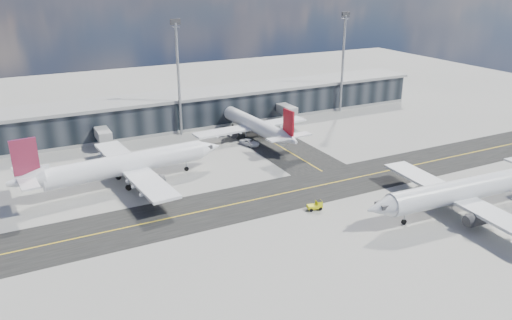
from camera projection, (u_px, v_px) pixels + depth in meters
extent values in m
plane|color=gray|center=(270.00, 207.00, 88.99)|extent=(300.00, 300.00, 0.00)
cube|color=black|center=(259.00, 199.00, 92.32)|extent=(180.00, 14.00, 0.02)
cube|color=black|center=(266.00, 138.00, 125.81)|extent=(14.00, 50.00, 0.02)
cube|color=yellow|center=(259.00, 198.00, 92.32)|extent=(180.00, 0.25, 0.01)
cube|color=yellow|center=(266.00, 138.00, 125.80)|extent=(0.25, 50.00, 0.01)
cube|color=black|center=(172.00, 113.00, 133.46)|extent=(150.00, 12.00, 8.00)
cube|color=gray|center=(171.00, 97.00, 131.91)|extent=(152.00, 13.00, 0.80)
cube|color=gray|center=(173.00, 126.00, 134.73)|extent=(150.00, 12.20, 0.80)
cube|color=gray|center=(102.00, 133.00, 118.49)|extent=(3.00, 10.00, 2.40)
cylinder|color=gray|center=(107.00, 148.00, 115.13)|extent=(0.60, 0.60, 2.40)
cube|color=gray|center=(284.00, 109.00, 139.67)|extent=(3.00, 10.00, 2.40)
cylinder|color=gray|center=(293.00, 121.00, 136.31)|extent=(0.60, 0.60, 2.40)
cylinder|color=gray|center=(179.00, 81.00, 124.09)|extent=(0.70, 0.70, 28.00)
cube|color=#2D2D30|center=(175.00, 22.00, 119.08)|extent=(2.50, 0.50, 1.40)
cylinder|color=gray|center=(343.00, 65.00, 145.27)|extent=(0.70, 0.70, 28.00)
cube|color=#2D2D30|center=(346.00, 14.00, 140.26)|extent=(2.50, 0.50, 1.40)
cylinder|color=white|center=(127.00, 164.00, 97.43)|extent=(31.65, 7.12, 4.19)
cone|color=white|center=(208.00, 148.00, 106.33)|extent=(5.60, 4.66, 4.19)
cone|color=white|center=(26.00, 181.00, 88.05)|extent=(6.65, 4.76, 4.19)
cube|color=white|center=(133.00, 168.00, 98.32)|extent=(8.56, 35.92, 0.52)
cylinder|color=#2D2D30|center=(128.00, 163.00, 104.22)|extent=(4.60, 2.81, 2.41)
cylinder|color=#2D2D30|center=(150.00, 183.00, 94.29)|extent=(4.60, 2.81, 2.41)
cube|color=silver|center=(127.00, 159.00, 103.92)|extent=(2.12, 0.61, 0.84)
cube|color=silver|center=(149.00, 179.00, 93.99)|extent=(2.12, 0.61, 0.84)
cube|color=#631A3F|center=(25.00, 157.00, 86.76)|extent=(4.42, 0.88, 6.49)
cube|color=white|center=(25.00, 177.00, 87.83)|extent=(4.10, 12.78, 0.37)
cube|color=#2D2D30|center=(206.00, 146.00, 105.92)|extent=(2.30, 2.49, 0.73)
cylinder|color=gray|center=(186.00, 165.00, 104.75)|extent=(0.27, 0.27, 2.09)
cylinder|color=black|center=(187.00, 169.00, 105.03)|extent=(0.97, 0.45, 0.94)
cylinder|color=black|center=(118.00, 177.00, 100.66)|extent=(1.20, 0.63, 1.15)
cylinder|color=black|center=(129.00, 187.00, 95.70)|extent=(1.20, 0.63, 1.15)
cylinder|color=white|center=(253.00, 124.00, 124.87)|extent=(5.49, 27.46, 3.64)
cone|color=white|center=(225.00, 110.00, 137.29)|extent=(3.94, 4.78, 3.64)
cone|color=white|center=(289.00, 139.00, 111.89)|extent=(4.00, 5.69, 3.64)
cube|color=white|center=(251.00, 127.00, 125.92)|extent=(31.15, 6.65, 0.45)
cylinder|color=#2D2D30|center=(231.00, 133.00, 124.39)|extent=(2.35, 3.95, 2.09)
cylinder|color=#2D2D30|center=(268.00, 126.00, 129.62)|extent=(2.35, 3.95, 2.09)
cube|color=silver|center=(231.00, 130.00, 124.13)|extent=(0.49, 1.84, 0.73)
cube|color=silver|center=(268.00, 124.00, 129.36)|extent=(0.49, 1.84, 0.73)
cube|color=#A80B17|center=(289.00, 122.00, 110.91)|extent=(0.67, 3.84, 5.64)
cube|color=white|center=(289.00, 137.00, 111.70)|extent=(11.06, 3.29, 0.32)
cube|color=#2D2D30|center=(226.00, 109.00, 136.79)|extent=(2.12, 1.95, 0.64)
cylinder|color=gray|center=(233.00, 123.00, 134.53)|extent=(0.23, 0.23, 1.82)
cylinder|color=black|center=(233.00, 126.00, 134.77)|extent=(0.37, 0.84, 0.82)
cylinder|color=black|center=(246.00, 139.00, 123.94)|extent=(0.52, 1.03, 1.00)
cylinder|color=black|center=(264.00, 135.00, 126.55)|extent=(0.52, 1.03, 1.00)
cylinder|color=silver|center=(462.00, 190.00, 86.02)|extent=(30.37, 5.87, 4.02)
cone|color=silver|center=(381.00, 208.00, 79.66)|extent=(5.27, 4.33, 4.02)
cube|color=silver|center=(457.00, 197.00, 86.00)|extent=(7.12, 34.45, 0.50)
cylinder|color=#2D2D30|center=(479.00, 218.00, 80.83)|extent=(4.36, 2.57, 2.31)
cylinder|color=#2D2D30|center=(428.00, 190.00, 91.20)|extent=(4.36, 2.57, 2.31)
cube|color=silver|center=(480.00, 214.00, 80.55)|extent=(2.03, 0.53, 0.80)
cube|color=silver|center=(428.00, 186.00, 90.91)|extent=(2.03, 0.53, 0.80)
cube|color=#2D2D30|center=(384.00, 205.00, 79.70)|extent=(2.14, 2.33, 0.70)
cylinder|color=gray|center=(404.00, 218.00, 82.52)|extent=(0.26, 0.26, 2.01)
cylinder|color=black|center=(404.00, 222.00, 82.79)|extent=(0.93, 0.41, 0.91)
cylinder|color=black|center=(477.00, 215.00, 85.02)|extent=(1.14, 0.57, 1.11)
cylinder|color=black|center=(451.00, 201.00, 90.21)|extent=(1.14, 0.57, 1.11)
cube|color=yellow|center=(315.00, 206.00, 87.81)|extent=(2.80, 1.67, 0.61)
cube|color=yellow|center=(319.00, 203.00, 87.82)|extent=(1.15, 1.29, 0.79)
cube|color=black|center=(319.00, 201.00, 87.71)|extent=(1.06, 1.23, 0.22)
cylinder|color=black|center=(318.00, 206.00, 88.67)|extent=(0.64, 0.32, 0.61)
cylinder|color=black|center=(320.00, 209.00, 87.65)|extent=(0.64, 0.32, 0.61)
cylinder|color=black|center=(309.00, 207.00, 88.20)|extent=(0.64, 0.32, 0.61)
cylinder|color=black|center=(311.00, 210.00, 87.18)|extent=(0.64, 0.32, 0.61)
imported|color=white|center=(250.00, 142.00, 120.49)|extent=(4.14, 5.74, 1.45)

